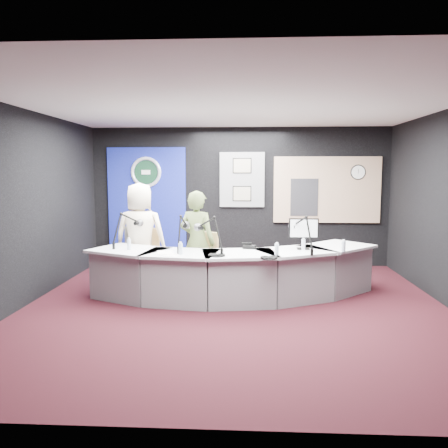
# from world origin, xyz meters

# --- Properties ---
(ground) EXTENTS (6.00, 6.00, 0.00)m
(ground) POSITION_xyz_m (0.00, 0.00, 0.00)
(ground) COLOR black
(ground) RESTS_ON ground
(ceiling) EXTENTS (6.00, 6.00, 0.02)m
(ceiling) POSITION_xyz_m (0.00, 0.00, 2.80)
(ceiling) COLOR silver
(ceiling) RESTS_ON ground
(wall_back) EXTENTS (6.00, 0.02, 2.80)m
(wall_back) POSITION_xyz_m (0.00, 3.00, 1.40)
(wall_back) COLOR black
(wall_back) RESTS_ON ground
(wall_front) EXTENTS (6.00, 0.02, 2.80)m
(wall_front) POSITION_xyz_m (0.00, -3.00, 1.40)
(wall_front) COLOR black
(wall_front) RESTS_ON ground
(wall_left) EXTENTS (0.02, 6.00, 2.80)m
(wall_left) POSITION_xyz_m (-3.00, 0.00, 1.40)
(wall_left) COLOR black
(wall_left) RESTS_ON ground
(broadcast_desk) EXTENTS (4.50, 1.90, 0.75)m
(broadcast_desk) POSITION_xyz_m (-0.05, 0.55, 0.38)
(broadcast_desk) COLOR silver
(broadcast_desk) RESTS_ON ground
(backdrop_panel) EXTENTS (1.60, 0.05, 2.30)m
(backdrop_panel) POSITION_xyz_m (-1.90, 2.97, 1.25)
(backdrop_panel) COLOR navy
(backdrop_panel) RESTS_ON wall_back
(agency_seal) EXTENTS (0.63, 0.07, 0.63)m
(agency_seal) POSITION_xyz_m (-1.90, 2.93, 1.90)
(agency_seal) COLOR silver
(agency_seal) RESTS_ON backdrop_panel
(seal_center) EXTENTS (0.48, 0.01, 0.48)m
(seal_center) POSITION_xyz_m (-1.90, 2.94, 1.90)
(seal_center) COLOR black
(seal_center) RESTS_ON backdrop_panel
(pinboard) EXTENTS (0.90, 0.04, 1.10)m
(pinboard) POSITION_xyz_m (0.05, 2.97, 1.75)
(pinboard) COLOR slate
(pinboard) RESTS_ON wall_back
(framed_photo_upper) EXTENTS (0.34, 0.02, 0.27)m
(framed_photo_upper) POSITION_xyz_m (0.05, 2.94, 2.03)
(framed_photo_upper) COLOR gray
(framed_photo_upper) RESTS_ON pinboard
(framed_photo_lower) EXTENTS (0.34, 0.02, 0.27)m
(framed_photo_lower) POSITION_xyz_m (0.05, 2.94, 1.47)
(framed_photo_lower) COLOR gray
(framed_photo_lower) RESTS_ON pinboard
(booth_window_frame) EXTENTS (2.12, 0.06, 1.32)m
(booth_window_frame) POSITION_xyz_m (1.75, 2.97, 1.55)
(booth_window_frame) COLOR tan
(booth_window_frame) RESTS_ON wall_back
(booth_glow) EXTENTS (2.00, 0.02, 1.20)m
(booth_glow) POSITION_xyz_m (1.75, 2.96, 1.55)
(booth_glow) COLOR #FFC6A1
(booth_glow) RESTS_ON booth_window_frame
(equipment_rack) EXTENTS (0.55, 0.02, 0.75)m
(equipment_rack) POSITION_xyz_m (1.30, 2.94, 1.40)
(equipment_rack) COLOR black
(equipment_rack) RESTS_ON booth_window_frame
(wall_clock) EXTENTS (0.28, 0.01, 0.28)m
(wall_clock) POSITION_xyz_m (2.35, 2.94, 1.90)
(wall_clock) COLOR white
(wall_clock) RESTS_ON booth_window_frame
(armchair_left) EXTENTS (0.73, 0.73, 1.06)m
(armchair_left) POSITION_xyz_m (-1.62, 1.18, 0.53)
(armchair_left) COLOR #9F7E48
(armchair_left) RESTS_ON ground
(armchair_right) EXTENTS (0.82, 0.82, 1.05)m
(armchair_right) POSITION_xyz_m (-0.62, 0.78, 0.52)
(armchair_right) COLOR #9F7E48
(armchair_right) RESTS_ON ground
(draped_jacket) EXTENTS (0.51, 0.22, 0.70)m
(draped_jacket) POSITION_xyz_m (-1.70, 1.42, 0.62)
(draped_jacket) COLOR slate
(draped_jacket) RESTS_ON armchair_left
(person_man) EXTENTS (0.85, 0.56, 1.73)m
(person_man) POSITION_xyz_m (-1.62, 1.18, 0.87)
(person_man) COLOR #FFEBCB
(person_man) RESTS_ON ground
(person_woman) EXTENTS (0.69, 0.57, 1.62)m
(person_woman) POSITION_xyz_m (-0.62, 0.78, 0.81)
(person_woman) COLOR #556535
(person_woman) RESTS_ON ground
(computer_monitor) EXTENTS (0.45, 0.03, 0.31)m
(computer_monitor) POSITION_xyz_m (1.01, 0.58, 1.07)
(computer_monitor) COLOR black
(computer_monitor) RESTS_ON broadcast_desk
(desk_phone) EXTENTS (0.21, 0.18, 0.05)m
(desk_phone) POSITION_xyz_m (0.20, 0.60, 0.78)
(desk_phone) COLOR black
(desk_phone) RESTS_ON broadcast_desk
(headphones_near) EXTENTS (0.23, 0.23, 0.04)m
(headphones_near) POSITION_xyz_m (0.46, -0.20, 0.77)
(headphones_near) COLOR black
(headphones_near) RESTS_ON broadcast_desk
(headphones_far) EXTENTS (0.21, 0.21, 0.03)m
(headphones_far) POSITION_xyz_m (-0.25, -0.06, 0.77)
(headphones_far) COLOR black
(headphones_far) RESTS_ON broadcast_desk
(paper_stack) EXTENTS (0.27, 0.36, 0.00)m
(paper_stack) POSITION_xyz_m (-1.02, 0.18, 0.75)
(paper_stack) COLOR white
(paper_stack) RESTS_ON broadcast_desk
(notepad) EXTENTS (0.25, 0.31, 0.00)m
(notepad) POSITION_xyz_m (-0.86, 0.01, 0.75)
(notepad) COLOR white
(notepad) RESTS_ON broadcast_desk
(boom_mic_a) EXTENTS (0.39, 0.68, 0.60)m
(boom_mic_a) POSITION_xyz_m (-1.71, 0.72, 1.05)
(boom_mic_a) COLOR black
(boom_mic_a) RESTS_ON broadcast_desk
(boom_mic_b) EXTENTS (0.16, 0.74, 0.60)m
(boom_mic_b) POSITION_xyz_m (-0.79, 0.41, 1.05)
(boom_mic_b) COLOR black
(boom_mic_b) RESTS_ON broadcast_desk
(boom_mic_c) EXTENTS (0.51, 0.60, 0.60)m
(boom_mic_c) POSITION_xyz_m (-0.38, 0.21, 1.05)
(boom_mic_c) COLOR black
(boom_mic_c) RESTS_ON broadcast_desk
(boom_mic_d) EXTENTS (0.34, 0.70, 0.60)m
(boom_mic_d) POSITION_xyz_m (0.96, 0.38, 1.05)
(boom_mic_d) COLOR black
(boom_mic_d) RESTS_ON broadcast_desk
(water_bottles) EXTENTS (3.23, 0.55, 0.18)m
(water_bottles) POSITION_xyz_m (-0.02, 0.29, 0.84)
(water_bottles) COLOR silver
(water_bottles) RESTS_ON broadcast_desk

